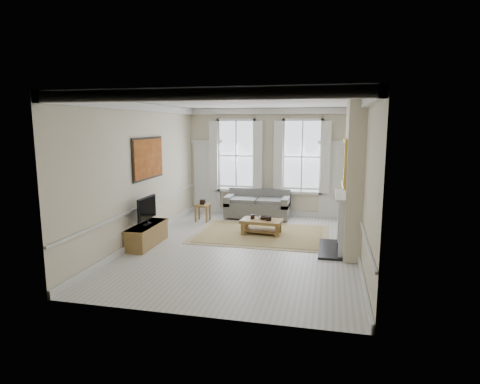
% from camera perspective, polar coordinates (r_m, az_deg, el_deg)
% --- Properties ---
extents(floor, '(7.20, 7.20, 0.00)m').
position_cam_1_polar(floor, '(9.66, 0.73, -7.82)').
color(floor, '#B7B5AD').
rests_on(floor, ground).
extents(ceiling, '(7.20, 7.20, 0.00)m').
position_cam_1_polar(ceiling, '(9.23, 0.78, 12.76)').
color(ceiling, white).
rests_on(ceiling, back_wall).
extents(back_wall, '(5.20, 0.00, 5.20)m').
position_cam_1_polar(back_wall, '(12.82, 4.11, 4.22)').
color(back_wall, beige).
rests_on(back_wall, floor).
extents(left_wall, '(0.00, 7.20, 7.20)m').
position_cam_1_polar(left_wall, '(10.15, -13.77, 2.58)').
color(left_wall, beige).
rests_on(left_wall, floor).
extents(right_wall, '(0.00, 7.20, 7.20)m').
position_cam_1_polar(right_wall, '(9.12, 16.95, 1.68)').
color(right_wall, beige).
rests_on(right_wall, floor).
extents(window_left, '(1.26, 0.20, 2.20)m').
position_cam_1_polar(window_left, '(12.95, -0.53, 5.19)').
color(window_left, '#B2BCC6').
rests_on(window_left, back_wall).
extents(window_right, '(1.26, 0.20, 2.20)m').
position_cam_1_polar(window_right, '(12.64, 8.81, 4.97)').
color(window_right, '#B2BCC6').
rests_on(window_right, back_wall).
extents(door_left, '(0.90, 0.08, 2.30)m').
position_cam_1_polar(door_left, '(13.30, -4.72, 2.02)').
color(door_left, silver).
rests_on(door_left, floor).
extents(door_right, '(0.90, 0.08, 2.30)m').
position_cam_1_polar(door_right, '(12.70, 13.24, 1.44)').
color(door_right, silver).
rests_on(door_right, floor).
extents(painting, '(0.05, 1.66, 1.06)m').
position_cam_1_polar(painting, '(10.37, -12.91, 4.70)').
color(painting, '#B3681E').
rests_on(painting, left_wall).
extents(chimney_breast, '(0.35, 1.70, 3.38)m').
position_cam_1_polar(chimney_breast, '(9.31, 15.79, 1.89)').
color(chimney_breast, beige).
rests_on(chimney_breast, floor).
extents(hearth, '(0.55, 1.50, 0.05)m').
position_cam_1_polar(hearth, '(9.65, 12.80, -7.92)').
color(hearth, black).
rests_on(hearth, floor).
extents(fireplace, '(0.21, 1.45, 1.33)m').
position_cam_1_polar(fireplace, '(9.47, 14.16, -3.87)').
color(fireplace, silver).
rests_on(fireplace, floor).
extents(mirror, '(0.06, 1.26, 1.06)m').
position_cam_1_polar(mirror, '(9.26, 14.56, 4.08)').
color(mirror, gold).
rests_on(mirror, chimney_breast).
extents(sofa, '(1.97, 0.96, 0.89)m').
position_cam_1_polar(sofa, '(12.57, 2.55, -2.00)').
color(sofa, slate).
rests_on(sofa, floor).
extents(side_table, '(0.45, 0.45, 0.52)m').
position_cam_1_polar(side_table, '(12.15, -5.33, -2.24)').
color(side_table, brown).
rests_on(side_table, floor).
extents(rug, '(3.50, 2.60, 0.02)m').
position_cam_1_polar(rug, '(10.74, 3.06, -5.96)').
color(rug, olive).
rests_on(rug, floor).
extents(coffee_table, '(1.12, 0.72, 0.40)m').
position_cam_1_polar(coffee_table, '(10.67, 3.07, -4.36)').
color(coffee_table, brown).
rests_on(coffee_table, rug).
extents(ceramic_pot_a, '(0.11, 0.11, 0.11)m').
position_cam_1_polar(ceramic_pot_a, '(10.73, 1.80, -3.53)').
color(ceramic_pot_a, black).
rests_on(ceramic_pot_a, coffee_table).
extents(ceramic_pot_b, '(0.15, 0.15, 0.10)m').
position_cam_1_polar(ceramic_pot_b, '(10.56, 4.10, -3.79)').
color(ceramic_pot_b, black).
rests_on(ceramic_pot_b, coffee_table).
extents(bowl, '(0.30, 0.30, 0.07)m').
position_cam_1_polar(bowl, '(10.73, 3.43, -3.67)').
color(bowl, black).
rests_on(bowl, coffee_table).
extents(tv_stand, '(0.46, 1.44, 0.51)m').
position_cam_1_polar(tv_stand, '(9.98, -13.07, -5.96)').
color(tv_stand, brown).
rests_on(tv_stand, floor).
extents(tv, '(0.08, 0.90, 0.68)m').
position_cam_1_polar(tv, '(9.81, -13.10, -2.30)').
color(tv, black).
rests_on(tv, tv_stand).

